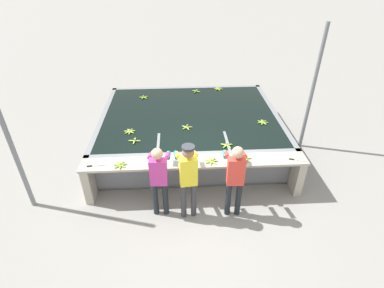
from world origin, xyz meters
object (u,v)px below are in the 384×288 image
at_px(banana_bunch_floating_2, 135,141).
at_px(banana_bunch_ledge_2, 120,165).
at_px(knife_1, 295,160).
at_px(banana_bunch_floating_5, 218,89).
at_px(banana_bunch_ledge_0, 245,158).
at_px(banana_bunch_floating_4, 196,91).
at_px(worker_0, 159,176).
at_px(banana_bunch_floating_0, 144,97).
at_px(worker_2, 235,175).
at_px(support_post_left, 9,140).
at_px(banana_bunch_floating_1, 227,145).
at_px(banana_bunch_floating_3, 130,131).
at_px(worker_1, 188,175).
at_px(banana_bunch_floating_6, 187,127).
at_px(support_post_right, 312,91).
at_px(banana_bunch_ledge_1, 211,161).
at_px(knife_0, 93,166).
at_px(banana_bunch_floating_7, 263,122).

bearing_deg(banana_bunch_floating_2, banana_bunch_ledge_2, -101.66).
bearing_deg(knife_1, banana_bunch_floating_5, 105.89).
bearing_deg(banana_bunch_ledge_2, banana_bunch_ledge_0, 2.12).
bearing_deg(banana_bunch_ledge_2, banana_bunch_floating_4, 64.26).
bearing_deg(worker_0, banana_bunch_floating_2, 114.43).
bearing_deg(banana_bunch_floating_0, worker_2, -62.09).
height_order(banana_bunch_floating_0, support_post_left, support_post_left).
height_order(banana_bunch_floating_1, banana_bunch_floating_2, same).
bearing_deg(banana_bunch_floating_5, support_post_left, -138.58).
bearing_deg(worker_2, banana_bunch_floating_1, 89.34).
xyz_separation_m(banana_bunch_floating_1, banana_bunch_floating_3, (-2.19, 0.71, -0.00)).
distance_m(banana_bunch_floating_1, banana_bunch_ledge_0, 0.59).
xyz_separation_m(worker_1, banana_bunch_floating_6, (0.05, 1.94, -0.10)).
distance_m(banana_bunch_floating_1, support_post_right, 2.67).
xyz_separation_m(worker_1, banana_bunch_floating_4, (0.43, 4.14, -0.10)).
distance_m(banana_bunch_ledge_1, knife_0, 2.35).
xyz_separation_m(worker_0, banana_bunch_floating_1, (1.43, 1.01, -0.02)).
height_order(banana_bunch_floating_1, banana_bunch_floating_6, same).
bearing_deg(banana_bunch_floating_4, banana_bunch_floating_7, -53.55).
distance_m(worker_0, banana_bunch_floating_1, 1.75).
distance_m(banana_bunch_floating_3, support_post_left, 2.46).
distance_m(worker_2, banana_bunch_floating_6, 2.11).
height_order(banana_bunch_floating_0, banana_bunch_ledge_2, banana_bunch_ledge_2).
relative_size(banana_bunch_floating_0, banana_bunch_ledge_2, 0.99).
bearing_deg(banana_bunch_floating_4, banana_bunch_floating_1, -81.41).
relative_size(banana_bunch_floating_0, banana_bunch_ledge_1, 0.98).
bearing_deg(worker_0, knife_1, 8.32).
height_order(banana_bunch_floating_6, knife_1, banana_bunch_floating_6).
bearing_deg(support_post_right, banana_bunch_ledge_0, -138.20).
bearing_deg(knife_0, worker_2, -10.86).
bearing_deg(banana_bunch_floating_7, banana_bunch_ledge_2, -154.04).
height_order(banana_bunch_floating_6, knife_0, banana_bunch_floating_6).
bearing_deg(banana_bunch_floating_6, banana_bunch_floating_4, 80.24).
height_order(banana_bunch_ledge_1, knife_1, banana_bunch_ledge_1).
bearing_deg(banana_bunch_floating_3, banana_bunch_floating_0, 84.90).
relative_size(banana_bunch_floating_3, banana_bunch_floating_7, 1.00).
height_order(banana_bunch_floating_6, banana_bunch_ledge_1, banana_bunch_ledge_1).
bearing_deg(banana_bunch_floating_7, banana_bunch_floating_0, 151.27).
bearing_deg(support_post_left, banana_bunch_ledge_0, 1.84).
xyz_separation_m(banana_bunch_ledge_2, knife_0, (-0.54, 0.02, -0.01)).
relative_size(worker_1, banana_bunch_floating_6, 5.97).
distance_m(worker_2, banana_bunch_floating_3, 2.84).
distance_m(banana_bunch_floating_3, banana_bunch_floating_6, 1.36).
bearing_deg(support_post_right, worker_2, -134.00).
relative_size(worker_2, banana_bunch_floating_6, 5.79).
height_order(worker_0, banana_bunch_floating_1, worker_0).
bearing_deg(banana_bunch_floating_7, worker_1, -132.95).
distance_m(banana_bunch_floating_3, knife_1, 3.74).
bearing_deg(banana_bunch_ledge_2, knife_0, 177.46).
relative_size(worker_0, banana_bunch_ledge_1, 5.55).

